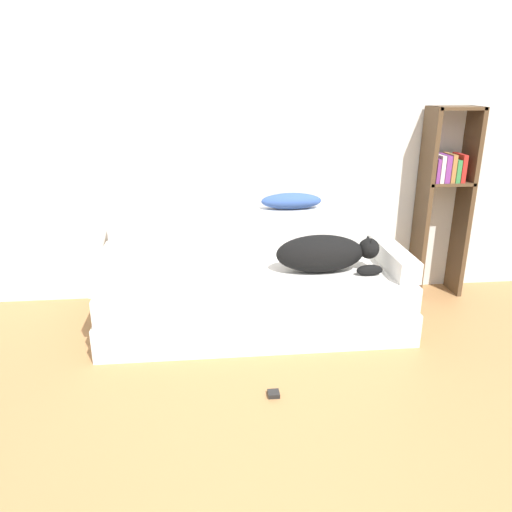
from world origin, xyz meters
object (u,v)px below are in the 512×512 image
at_px(couch, 255,299).
at_px(bookshelf, 445,191).
at_px(dog, 325,253).
at_px(laptop, 242,274).
at_px(throw_pillow, 291,201).
at_px(power_adapter, 274,394).

height_order(couch, bookshelf, bookshelf).
bearing_deg(dog, laptop, -178.11).
distance_m(throw_pillow, bookshelf, 1.27).
relative_size(couch, bookshelf, 1.42).
height_order(couch, laptop, laptop).
bearing_deg(dog, throw_pillow, 110.65).
distance_m(couch, bookshelf, 1.79).
bearing_deg(throw_pillow, couch, -129.23).
distance_m(couch, throw_pillow, 0.82).
bearing_deg(couch, throw_pillow, 50.77).
height_order(couch, power_adapter, couch).
distance_m(couch, power_adapter, 0.92).
bearing_deg(laptop, bookshelf, 26.50).
bearing_deg(bookshelf, power_adapter, -139.25).
xyz_separation_m(couch, dog, (0.50, -0.05, 0.36)).
bearing_deg(throw_pillow, dog, -69.35).
relative_size(couch, throw_pillow, 4.66).
bearing_deg(bookshelf, dog, -155.06).
xyz_separation_m(couch, power_adapter, (0.02, -0.90, -0.20)).
bearing_deg(dog, power_adapter, -119.35).
height_order(throw_pillow, power_adapter, throw_pillow).
distance_m(dog, laptop, 0.61).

